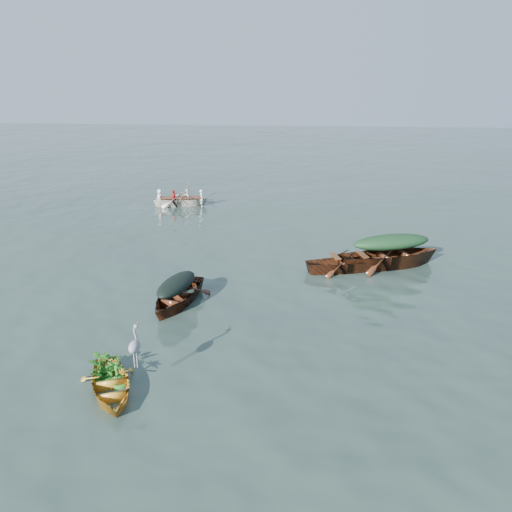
{
  "coord_description": "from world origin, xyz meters",
  "views": [
    {
      "loc": [
        1.79,
        -12.33,
        5.95
      ],
      "look_at": [
        -0.19,
        3.55,
        0.5
      ],
      "focal_mm": 35.0,
      "sensor_mm": 36.0,
      "label": 1
    }
  ],
  "objects_px": {
    "yellow_dinghy": "(111,393)",
    "heron": "(135,352)",
    "dark_covered_boat": "(178,304)",
    "green_tarp_boat": "(389,267)",
    "open_wooden_boat": "(348,271)",
    "rowed_boat": "(181,206)"
  },
  "relations": [
    {
      "from": "yellow_dinghy",
      "to": "heron",
      "type": "relative_size",
      "value": 2.86
    },
    {
      "from": "dark_covered_boat",
      "to": "heron",
      "type": "height_order",
      "value": "heron"
    },
    {
      "from": "yellow_dinghy",
      "to": "green_tarp_boat",
      "type": "bearing_deg",
      "value": 23.63
    },
    {
      "from": "yellow_dinghy",
      "to": "heron",
      "type": "distance_m",
      "value": 0.97
    },
    {
      "from": "dark_covered_boat",
      "to": "heron",
      "type": "relative_size",
      "value": 3.95
    },
    {
      "from": "yellow_dinghy",
      "to": "dark_covered_boat",
      "type": "height_order",
      "value": "dark_covered_boat"
    },
    {
      "from": "yellow_dinghy",
      "to": "green_tarp_boat",
      "type": "relative_size",
      "value": 0.52
    },
    {
      "from": "green_tarp_boat",
      "to": "open_wooden_boat",
      "type": "xyz_separation_m",
      "value": [
        -1.46,
        -0.59,
        0.0
      ]
    },
    {
      "from": "green_tarp_boat",
      "to": "heron",
      "type": "xyz_separation_m",
      "value": [
        -6.18,
        -8.13,
        0.8
      ]
    },
    {
      "from": "green_tarp_boat",
      "to": "rowed_boat",
      "type": "distance_m",
      "value": 12.68
    },
    {
      "from": "dark_covered_boat",
      "to": "green_tarp_boat",
      "type": "distance_m",
      "value": 7.6
    },
    {
      "from": "rowed_boat",
      "to": "open_wooden_boat",
      "type": "bearing_deg",
      "value": -148.16
    },
    {
      "from": "yellow_dinghy",
      "to": "heron",
      "type": "bearing_deg",
      "value": 5.19
    },
    {
      "from": "yellow_dinghy",
      "to": "green_tarp_boat",
      "type": "xyz_separation_m",
      "value": [
        6.64,
        8.43,
        0.0
      ]
    },
    {
      "from": "dark_covered_boat",
      "to": "heron",
      "type": "bearing_deg",
      "value": -76.48
    },
    {
      "from": "dark_covered_boat",
      "to": "green_tarp_boat",
      "type": "bearing_deg",
      "value": 40.9
    },
    {
      "from": "heron",
      "to": "green_tarp_boat",
      "type": "bearing_deg",
      "value": 24.61
    },
    {
      "from": "dark_covered_boat",
      "to": "open_wooden_boat",
      "type": "bearing_deg",
      "value": 43.4
    },
    {
      "from": "yellow_dinghy",
      "to": "heron",
      "type": "xyz_separation_m",
      "value": [
        0.46,
        0.3,
        0.8
      ]
    },
    {
      "from": "green_tarp_boat",
      "to": "heron",
      "type": "relative_size",
      "value": 5.56
    },
    {
      "from": "dark_covered_boat",
      "to": "open_wooden_boat",
      "type": "relative_size",
      "value": 0.9
    },
    {
      "from": "dark_covered_boat",
      "to": "rowed_boat",
      "type": "distance_m",
      "value": 12.59
    }
  ]
}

